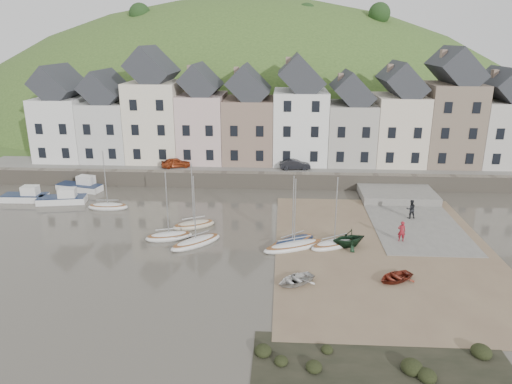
# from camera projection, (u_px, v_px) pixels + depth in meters

# --- Properties ---
(ground) EXTENTS (160.00, 160.00, 0.00)m
(ground) POSITION_uv_depth(u_px,v_px,m) (252.00, 248.00, 40.33)
(ground) COLOR #454036
(ground) RESTS_ON ground
(quay_land) EXTENTS (90.00, 30.00, 1.50)m
(quay_land) POSITION_uv_depth(u_px,v_px,m) (266.00, 152.00, 70.49)
(quay_land) COLOR #365220
(quay_land) RESTS_ON ground
(quay_street) EXTENTS (70.00, 7.00, 0.10)m
(quay_street) POSITION_uv_depth(u_px,v_px,m) (263.00, 167.00, 59.32)
(quay_street) COLOR slate
(quay_street) RESTS_ON quay_land
(seawall) EXTENTS (70.00, 1.20, 1.80)m
(seawall) POSITION_uv_depth(u_px,v_px,m) (261.00, 180.00, 56.20)
(seawall) COLOR slate
(seawall) RESTS_ON ground
(beach) EXTENTS (18.00, 26.00, 0.06)m
(beach) POSITION_uv_depth(u_px,v_px,m) (385.00, 251.00, 39.72)
(beach) COLOR brown
(beach) RESTS_ON ground
(slipway) EXTENTS (8.00, 18.00, 0.12)m
(slipway) POSITION_uv_depth(u_px,v_px,m) (410.00, 217.00, 47.09)
(slipway) COLOR slate
(slipway) RESTS_ON ground
(hillside) EXTENTS (134.40, 84.00, 84.00)m
(hillside) POSITION_uv_depth(u_px,v_px,m) (247.00, 207.00, 103.13)
(hillside) COLOR #365220
(hillside) RESTS_ON ground
(townhouse_terrace) EXTENTS (61.05, 8.00, 13.93)m
(townhouse_terrace) POSITION_uv_depth(u_px,v_px,m) (278.00, 116.00, 60.77)
(townhouse_terrace) COLOR silver
(townhouse_terrace) RESTS_ON quay_land
(sailboat_0) EXTENTS (4.18, 1.67, 6.32)m
(sailboat_0) POSITION_uv_depth(u_px,v_px,m) (108.00, 206.00, 49.42)
(sailboat_0) COLOR silver
(sailboat_0) RESTS_ON ground
(sailboat_1) EXTENTS (4.34, 2.74, 6.32)m
(sailboat_1) POSITION_uv_depth(u_px,v_px,m) (169.00, 236.00, 42.06)
(sailboat_1) COLOR silver
(sailboat_1) RESTS_ON ground
(sailboat_2) EXTENTS (4.24, 3.14, 6.32)m
(sailboat_2) POSITION_uv_depth(u_px,v_px,m) (194.00, 225.00, 44.63)
(sailboat_2) COLOR beige
(sailboat_2) RESTS_ON ground
(sailboat_3) EXTENTS (4.58, 4.46, 6.32)m
(sailboat_3) POSITION_uv_depth(u_px,v_px,m) (196.00, 242.00, 40.85)
(sailboat_3) COLOR silver
(sailboat_3) RESTS_ON ground
(sailboat_4) EXTENTS (5.66, 3.78, 6.32)m
(sailboat_4) POSITION_uv_depth(u_px,v_px,m) (294.00, 246.00, 40.10)
(sailboat_4) COLOR silver
(sailboat_4) RESTS_ON ground
(sailboat_5) EXTENTS (4.57, 4.22, 6.32)m
(sailboat_5) POSITION_uv_depth(u_px,v_px,m) (292.00, 242.00, 40.92)
(sailboat_5) COLOR #142241
(sailboat_5) RESTS_ON ground
(sailboat_6) EXTENTS (4.69, 3.63, 6.32)m
(sailboat_6) POSITION_uv_depth(u_px,v_px,m) (334.00, 244.00, 40.51)
(sailboat_6) COLOR silver
(sailboat_6) RESTS_ON ground
(motorboat_0) EXTENTS (5.18, 2.55, 1.70)m
(motorboat_0) POSITION_uv_depth(u_px,v_px,m) (63.00, 198.00, 50.95)
(motorboat_0) COLOR silver
(motorboat_0) RESTS_ON ground
(motorboat_1) EXTENTS (4.74, 1.88, 1.70)m
(motorboat_1) POSITION_uv_depth(u_px,v_px,m) (26.00, 196.00, 51.67)
(motorboat_1) COLOR silver
(motorboat_1) RESTS_ON ground
(motorboat_2) EXTENTS (5.54, 2.97, 1.70)m
(motorboat_2) POSITION_uv_depth(u_px,v_px,m) (81.00, 186.00, 55.23)
(motorboat_2) COLOR silver
(motorboat_2) RESTS_ON ground
(rowboat_white) EXTENTS (3.60, 3.42, 0.61)m
(rowboat_white) POSITION_uv_depth(u_px,v_px,m) (295.00, 280.00, 34.33)
(rowboat_white) COLOR silver
(rowboat_white) RESTS_ON beach
(rowboat_green) EXTENTS (3.71, 3.49, 1.56)m
(rowboat_green) POSITION_uv_depth(u_px,v_px,m) (349.00, 238.00, 40.22)
(rowboat_green) COLOR black
(rowboat_green) RESTS_ON beach
(rowboat_red) EXTENTS (3.44, 3.18, 0.58)m
(rowboat_red) POSITION_uv_depth(u_px,v_px,m) (395.00, 277.00, 34.75)
(rowboat_red) COLOR maroon
(rowboat_red) RESTS_ON beach
(person_red) EXTENTS (0.68, 0.45, 1.83)m
(person_red) POSITION_uv_depth(u_px,v_px,m) (402.00, 231.00, 41.13)
(person_red) COLOR maroon
(person_red) RESTS_ON slipway
(person_dark) EXTENTS (0.97, 0.79, 1.86)m
(person_dark) POSITION_uv_depth(u_px,v_px,m) (411.00, 209.00, 46.35)
(person_dark) COLOR black
(person_dark) RESTS_ON slipway
(car_left) EXTENTS (3.80, 2.42, 1.21)m
(car_left) POSITION_uv_depth(u_px,v_px,m) (176.00, 163.00, 58.75)
(car_left) COLOR maroon
(car_left) RESTS_ON quay_street
(car_right) EXTENTS (3.77, 1.61, 1.21)m
(car_right) POSITION_uv_depth(u_px,v_px,m) (295.00, 164.00, 57.96)
(car_right) COLOR black
(car_right) RESTS_ON quay_street
(shore_rocks) EXTENTS (14.00, 6.00, 0.77)m
(shore_rocks) POSITION_uv_depth(u_px,v_px,m) (388.00, 367.00, 25.66)
(shore_rocks) COLOR black
(shore_rocks) RESTS_ON ground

